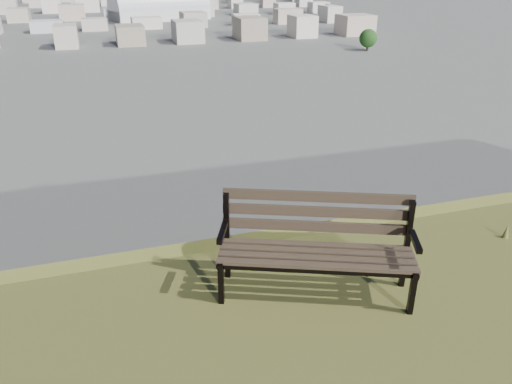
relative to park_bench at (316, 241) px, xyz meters
name	(u,v)px	position (x,y,z in m)	size (l,w,h in m)	color
park_bench	(316,241)	(0.00, 0.00, 0.00)	(2.04, 1.33, 1.02)	#3B2F22
arena	(160,10)	(34.54, 283.94, -20.53)	(54.36, 32.98, 21.41)	silver
city_blocks	(91,1)	(0.34, 391.51, -22.08)	(395.00, 361.00, 7.00)	silver
city_trees	(44,9)	(-26.06, 316.06, -20.74)	(406.52, 387.20, 9.98)	#38271C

